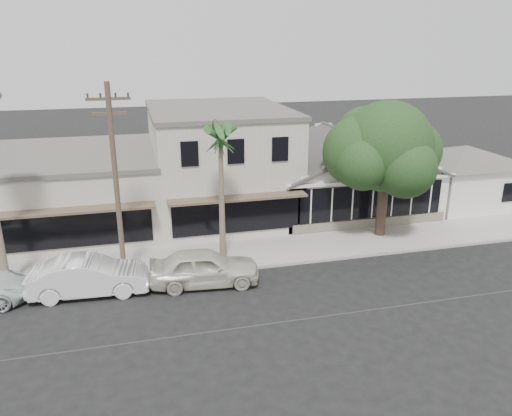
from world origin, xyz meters
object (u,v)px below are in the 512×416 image
object	(u,v)px
car_1	(89,276)
shade_tree	(384,149)
utility_pole	(116,181)
car_0	(204,267)

from	to	relation	value
car_1	shade_tree	world-z (taller)	shade_tree
utility_pole	car_0	size ratio (longest dim) A/B	1.81
car_0	shade_tree	xyz separation A→B (m)	(10.43, 3.57, 4.18)
utility_pole	car_0	distance (m)	5.43
car_0	shade_tree	size ratio (longest dim) A/B	0.65
car_0	car_1	size ratio (longest dim) A/B	0.98
car_1	utility_pole	bearing A→B (deg)	-56.24
utility_pole	shade_tree	size ratio (longest dim) A/B	1.18
utility_pole	car_1	size ratio (longest dim) A/B	1.77
car_1	shade_tree	distance (m)	16.31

